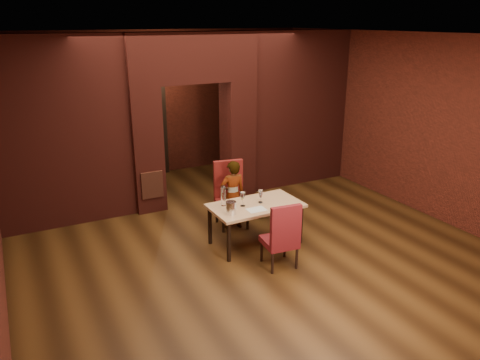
{
  "coord_description": "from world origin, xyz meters",
  "views": [
    {
      "loc": [
        -3.21,
        -6.14,
        3.42
      ],
      "look_at": [
        -0.03,
        0.0,
        1.02
      ],
      "focal_mm": 35.0,
      "sensor_mm": 36.0,
      "label": 1
    }
  ],
  "objects_px": {
    "person_seated": "(233,195)",
    "wine_glass_b": "(261,196)",
    "chair_near": "(279,234)",
    "wine_glass_a": "(243,199)",
    "wine_glass_c": "(261,197)",
    "chair_far": "(232,195)",
    "dining_table": "(255,224)",
    "wine_bucket": "(231,208)",
    "potted_plant": "(261,206)",
    "water_bottle": "(223,196)"
  },
  "relations": [
    {
      "from": "chair_near",
      "to": "wine_glass_a",
      "type": "xyz_separation_m",
      "value": [
        -0.17,
        0.81,
        0.28
      ]
    },
    {
      "from": "chair_far",
      "to": "chair_near",
      "type": "relative_size",
      "value": 1.12
    },
    {
      "from": "person_seated",
      "to": "wine_glass_c",
      "type": "relative_size",
      "value": 6.28
    },
    {
      "from": "person_seated",
      "to": "wine_bucket",
      "type": "xyz_separation_m",
      "value": [
        -0.45,
        -0.85,
        0.17
      ]
    },
    {
      "from": "dining_table",
      "to": "wine_bucket",
      "type": "distance_m",
      "value": 0.68
    },
    {
      "from": "chair_far",
      "to": "potted_plant",
      "type": "height_order",
      "value": "chair_far"
    },
    {
      "from": "person_seated",
      "to": "wine_glass_b",
      "type": "relative_size",
      "value": 5.96
    },
    {
      "from": "dining_table",
      "to": "wine_bucket",
      "type": "bearing_deg",
      "value": -163.62
    },
    {
      "from": "dining_table",
      "to": "person_seated",
      "type": "relative_size",
      "value": 1.19
    },
    {
      "from": "wine_bucket",
      "to": "wine_glass_c",
      "type": "bearing_deg",
      "value": 16.51
    },
    {
      "from": "chair_near",
      "to": "water_bottle",
      "type": "relative_size",
      "value": 3.07
    },
    {
      "from": "dining_table",
      "to": "wine_bucket",
      "type": "xyz_separation_m",
      "value": [
        -0.51,
        -0.16,
        0.43
      ]
    },
    {
      "from": "wine_glass_b",
      "to": "person_seated",
      "type": "bearing_deg",
      "value": 104.35
    },
    {
      "from": "person_seated",
      "to": "wine_bucket",
      "type": "height_order",
      "value": "person_seated"
    },
    {
      "from": "wine_glass_c",
      "to": "chair_near",
      "type": "bearing_deg",
      "value": -99.96
    },
    {
      "from": "wine_glass_a",
      "to": "water_bottle",
      "type": "relative_size",
      "value": 0.69
    },
    {
      "from": "dining_table",
      "to": "chair_near",
      "type": "xyz_separation_m",
      "value": [
        -0.04,
        -0.77,
        0.17
      ]
    },
    {
      "from": "chair_far",
      "to": "water_bottle",
      "type": "height_order",
      "value": "chair_far"
    },
    {
      "from": "chair_near",
      "to": "wine_glass_c",
      "type": "xyz_separation_m",
      "value": [
        0.14,
        0.8,
        0.26
      ]
    },
    {
      "from": "wine_glass_c",
      "to": "wine_bucket",
      "type": "height_order",
      "value": "wine_bucket"
    },
    {
      "from": "dining_table",
      "to": "wine_glass_c",
      "type": "xyz_separation_m",
      "value": [
        0.1,
        0.02,
        0.43
      ]
    },
    {
      "from": "dining_table",
      "to": "water_bottle",
      "type": "bearing_deg",
      "value": 157.11
    },
    {
      "from": "wine_glass_a",
      "to": "wine_bucket",
      "type": "xyz_separation_m",
      "value": [
        -0.3,
        -0.19,
        -0.02
      ]
    },
    {
      "from": "wine_glass_b",
      "to": "dining_table",
      "type": "bearing_deg",
      "value": -158.67
    },
    {
      "from": "chair_far",
      "to": "wine_bucket",
      "type": "distance_m",
      "value": 1.06
    },
    {
      "from": "chair_far",
      "to": "wine_glass_c",
      "type": "xyz_separation_m",
      "value": [
        0.13,
        -0.75,
        0.2
      ]
    },
    {
      "from": "person_seated",
      "to": "wine_glass_b",
      "type": "height_order",
      "value": "person_seated"
    },
    {
      "from": "wine_bucket",
      "to": "potted_plant",
      "type": "bearing_deg",
      "value": 42.92
    },
    {
      "from": "chair_near",
      "to": "wine_glass_b",
      "type": "distance_m",
      "value": 0.87
    },
    {
      "from": "wine_glass_a",
      "to": "potted_plant",
      "type": "bearing_deg",
      "value": 45.92
    },
    {
      "from": "dining_table",
      "to": "wine_glass_c",
      "type": "bearing_deg",
      "value": 11.52
    },
    {
      "from": "dining_table",
      "to": "chair_near",
      "type": "distance_m",
      "value": 0.79
    },
    {
      "from": "chair_far",
      "to": "chair_near",
      "type": "distance_m",
      "value": 1.55
    },
    {
      "from": "wine_glass_c",
      "to": "potted_plant",
      "type": "height_order",
      "value": "wine_glass_c"
    },
    {
      "from": "chair_near",
      "to": "wine_glass_a",
      "type": "distance_m",
      "value": 0.87
    },
    {
      "from": "chair_far",
      "to": "potted_plant",
      "type": "relative_size",
      "value": 2.78
    },
    {
      "from": "wine_glass_b",
      "to": "water_bottle",
      "type": "xyz_separation_m",
      "value": [
        -0.58,
        0.15,
        0.06
      ]
    },
    {
      "from": "chair_far",
      "to": "chair_near",
      "type": "bearing_deg",
      "value": -80.37
    },
    {
      "from": "person_seated",
      "to": "wine_glass_c",
      "type": "height_order",
      "value": "person_seated"
    },
    {
      "from": "chair_far",
      "to": "wine_glass_a",
      "type": "relative_size",
      "value": 4.96
    },
    {
      "from": "chair_far",
      "to": "wine_bucket",
      "type": "relative_size",
      "value": 5.83
    },
    {
      "from": "wine_glass_a",
      "to": "person_seated",
      "type": "bearing_deg",
      "value": 76.68
    },
    {
      "from": "wine_glass_a",
      "to": "potted_plant",
      "type": "relative_size",
      "value": 0.56
    },
    {
      "from": "person_seated",
      "to": "wine_glass_c",
      "type": "xyz_separation_m",
      "value": [
        0.16,
        -0.67,
        0.16
      ]
    },
    {
      "from": "wine_bucket",
      "to": "wine_glass_a",
      "type": "bearing_deg",
      "value": 32.65
    },
    {
      "from": "wine_glass_c",
      "to": "water_bottle",
      "type": "distance_m",
      "value": 0.59
    },
    {
      "from": "wine_glass_b",
      "to": "wine_bucket",
      "type": "relative_size",
      "value": 1.04
    },
    {
      "from": "person_seated",
      "to": "chair_near",
      "type": "bearing_deg",
      "value": 94.51
    },
    {
      "from": "wine_bucket",
      "to": "water_bottle",
      "type": "xyz_separation_m",
      "value": [
        0.04,
        0.35,
        0.07
      ]
    },
    {
      "from": "chair_near",
      "to": "chair_far",
      "type": "bearing_deg",
      "value": -84.0
    }
  ]
}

